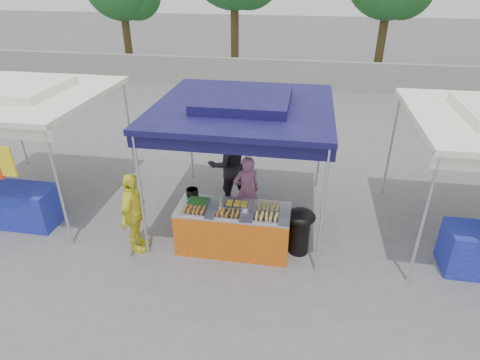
% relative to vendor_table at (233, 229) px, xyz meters
% --- Properties ---
extents(ground_plane, '(80.00, 80.00, 0.00)m').
position_rel_vendor_table_xyz_m(ground_plane, '(0.00, 0.10, -0.43)').
color(ground_plane, slate).
extents(back_wall, '(40.00, 0.25, 1.20)m').
position_rel_vendor_table_xyz_m(back_wall, '(0.00, 11.10, 0.17)').
color(back_wall, gray).
rests_on(back_wall, ground_plane).
extents(main_canopy, '(3.20, 3.20, 2.57)m').
position_rel_vendor_table_xyz_m(main_canopy, '(0.00, 1.07, 1.94)').
color(main_canopy, silver).
rests_on(main_canopy, ground_plane).
extents(neighbor_stall_left, '(3.20, 3.20, 2.57)m').
position_rel_vendor_table_xyz_m(neighbor_stall_left, '(-4.50, 0.67, 1.18)').
color(neighbor_stall_left, silver).
rests_on(neighbor_stall_left, ground_plane).
extents(vendor_table, '(2.00, 0.80, 0.85)m').
position_rel_vendor_table_xyz_m(vendor_table, '(0.00, 0.00, 0.00)').
color(vendor_table, '#D05A12').
rests_on(vendor_table, ground_plane).
extents(food_tray_fl, '(0.42, 0.30, 0.07)m').
position_rel_vendor_table_xyz_m(food_tray_fl, '(-0.64, -0.24, 0.46)').
color(food_tray_fl, silver).
rests_on(food_tray_fl, vendor_table).
extents(food_tray_fm, '(0.42, 0.30, 0.07)m').
position_rel_vendor_table_xyz_m(food_tray_fm, '(-0.05, -0.24, 0.46)').
color(food_tray_fm, silver).
rests_on(food_tray_fm, vendor_table).
extents(food_tray_fr, '(0.42, 0.30, 0.07)m').
position_rel_vendor_table_xyz_m(food_tray_fr, '(0.61, -0.24, 0.46)').
color(food_tray_fr, silver).
rests_on(food_tray_fr, vendor_table).
extents(food_tray_bl, '(0.42, 0.30, 0.07)m').
position_rel_vendor_table_xyz_m(food_tray_bl, '(-0.65, 0.06, 0.46)').
color(food_tray_bl, silver).
rests_on(food_tray_bl, vendor_table).
extents(food_tray_bm, '(0.42, 0.30, 0.07)m').
position_rel_vendor_table_xyz_m(food_tray_bm, '(0.05, 0.10, 0.46)').
color(food_tray_bm, silver).
rests_on(food_tray_bm, vendor_table).
extents(food_tray_br, '(0.42, 0.30, 0.07)m').
position_rel_vendor_table_xyz_m(food_tray_br, '(0.61, 0.10, 0.46)').
color(food_tray_br, silver).
rests_on(food_tray_br, vendor_table).
extents(cooking_pot, '(0.22, 0.22, 0.13)m').
position_rel_vendor_table_xyz_m(cooking_pot, '(-0.83, 0.33, 0.49)').
color(cooking_pot, black).
rests_on(cooking_pot, vendor_table).
extents(skewer_cup, '(0.09, 0.09, 0.11)m').
position_rel_vendor_table_xyz_m(skewer_cup, '(-0.19, -0.13, 0.48)').
color(skewer_cup, silver).
rests_on(skewer_cup, vendor_table).
extents(wok_burner, '(0.52, 0.52, 0.87)m').
position_rel_vendor_table_xyz_m(wok_burner, '(1.18, 0.10, 0.09)').
color(wok_burner, black).
rests_on(wok_burner, ground_plane).
extents(crate_left, '(0.55, 0.39, 0.33)m').
position_rel_vendor_table_xyz_m(crate_left, '(-0.49, 0.58, -0.26)').
color(crate_left, '#1523AE').
rests_on(crate_left, ground_plane).
extents(crate_right, '(0.49, 0.34, 0.29)m').
position_rel_vendor_table_xyz_m(crate_right, '(0.27, 0.55, -0.28)').
color(crate_right, '#1523AE').
rests_on(crate_right, ground_plane).
extents(crate_stacked, '(0.47, 0.33, 0.28)m').
position_rel_vendor_table_xyz_m(crate_stacked, '(0.27, 0.55, 0.01)').
color(crate_stacked, '#1523AE').
rests_on(crate_stacked, crate_right).
extents(vendor_woman, '(0.63, 0.54, 1.46)m').
position_rel_vendor_table_xyz_m(vendor_woman, '(0.10, 0.87, 0.31)').
color(vendor_woman, '#935E7F').
rests_on(vendor_woman, ground_plane).
extents(helper_man, '(1.12, 1.05, 1.82)m').
position_rel_vendor_table_xyz_m(helper_man, '(-0.41, 1.62, 0.49)').
color(helper_man, black).
rests_on(helper_man, ground_plane).
extents(customer_person, '(0.40, 0.90, 1.52)m').
position_rel_vendor_table_xyz_m(customer_person, '(-1.72, -0.31, 0.34)').
color(customer_person, yellow).
rests_on(customer_person, ground_plane).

